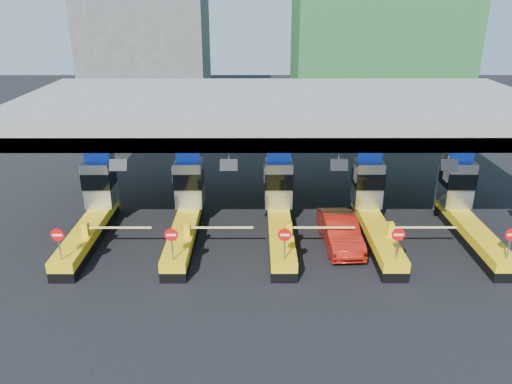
{
  "coord_description": "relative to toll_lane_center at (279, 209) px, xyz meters",
  "views": [
    {
      "loc": [
        -1.3,
        -24.36,
        11.97
      ],
      "look_at": [
        -1.26,
        0.0,
        2.46
      ],
      "focal_mm": 35.0,
      "sensor_mm": 36.0,
      "label": 1
    }
  ],
  "objects": [
    {
      "name": "red_car",
      "position": [
        3.05,
        -1.58,
        -0.61
      ],
      "size": [
        1.91,
        4.86,
        1.58
      ],
      "primitive_type": "imported",
      "rotation": [
        0.0,
        0.0,
        0.05
      ],
      "color": "maroon",
      "rests_on": "ground"
    },
    {
      "name": "toll_lane_center",
      "position": [
        0.0,
        0.0,
        0.0
      ],
      "size": [
        4.43,
        8.0,
        4.16
      ],
      "color": "black",
      "rests_on": "ground"
    },
    {
      "name": "ground",
      "position": [
        -0.0,
        -0.28,
        -1.4
      ],
      "size": [
        120.0,
        120.0,
        0.0
      ],
      "primitive_type": "plane",
      "color": "black",
      "rests_on": "ground"
    },
    {
      "name": "toll_lane_far_left",
      "position": [
        -10.0,
        0.0,
        0.0
      ],
      "size": [
        4.43,
        8.0,
        4.16
      ],
      "color": "black",
      "rests_on": "ground"
    },
    {
      "name": "toll_lane_right",
      "position": [
        5.0,
        0.0,
        0.0
      ],
      "size": [
        4.43,
        8.0,
        4.16
      ],
      "color": "black",
      "rests_on": "ground"
    },
    {
      "name": "bg_building_concrete",
      "position": [
        -14.0,
        35.72,
        7.6
      ],
      "size": [
        14.0,
        10.0,
        18.0
      ],
      "primitive_type": "cube",
      "color": "#4C4C49",
      "rests_on": "ground"
    },
    {
      "name": "toll_lane_far_right",
      "position": [
        10.0,
        0.0,
        0.0
      ],
      "size": [
        4.43,
        8.0,
        4.16
      ],
      "color": "black",
      "rests_on": "ground"
    },
    {
      "name": "toll_canopy",
      "position": [
        -0.0,
        2.59,
        4.74
      ],
      "size": [
        28.0,
        12.09,
        7.0
      ],
      "color": "slate",
      "rests_on": "ground"
    },
    {
      "name": "toll_lane_left",
      "position": [
        -5.0,
        0.0,
        0.0
      ],
      "size": [
        4.43,
        8.0,
        4.16
      ],
      "color": "black",
      "rests_on": "ground"
    }
  ]
}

